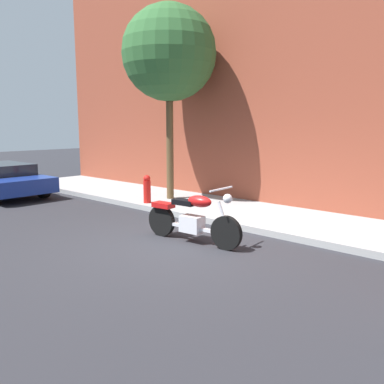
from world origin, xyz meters
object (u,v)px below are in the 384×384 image
object	(u,v)px
parked_car_blue	(0,179)
street_tree	(169,54)
motorcycle	(192,219)
fire_hydrant	(147,191)

from	to	relation	value
parked_car_blue	street_tree	world-z (taller)	street_tree
motorcycle	fire_hydrant	distance (m)	3.56
motorcycle	fire_hydrant	bearing A→B (deg)	152.49
street_tree	fire_hydrant	bearing A→B (deg)	-88.93
motorcycle	parked_car_blue	xyz separation A→B (m)	(-8.07, -0.24, 0.08)
fire_hydrant	motorcycle	bearing A→B (deg)	-27.51
parked_car_blue	fire_hydrant	world-z (taller)	parked_car_blue
parked_car_blue	motorcycle	bearing A→B (deg)	1.68
motorcycle	fire_hydrant	world-z (taller)	motorcycle
street_tree	fire_hydrant	world-z (taller)	street_tree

